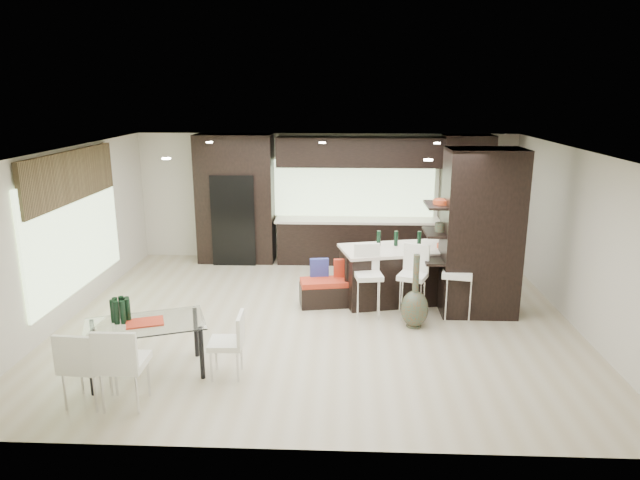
{
  "coord_description": "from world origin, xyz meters",
  "views": [
    {
      "loc": [
        0.41,
        -8.59,
        3.56
      ],
      "look_at": [
        0.0,
        0.6,
        1.15
      ],
      "focal_mm": 32.0,
      "sensor_mm": 36.0,
      "label": 1
    }
  ],
  "objects_px": {
    "stool_mid": "(412,289)",
    "kitchen_island": "(407,274)",
    "dining_table": "(147,349)",
    "chair_near": "(124,368)",
    "floor_vase": "(415,291)",
    "stool_right": "(456,287)",
    "chair_far": "(86,369)",
    "stool_left": "(368,288)",
    "chair_end": "(226,348)",
    "bench": "(335,292)"
  },
  "relations": [
    {
      "from": "stool_mid",
      "to": "kitchen_island",
      "type": "bearing_deg",
      "value": 111.79
    },
    {
      "from": "stool_mid",
      "to": "stool_right",
      "type": "relative_size",
      "value": 0.91
    },
    {
      "from": "kitchen_island",
      "to": "chair_far",
      "type": "distance_m",
      "value": 5.46
    },
    {
      "from": "kitchen_island",
      "to": "dining_table",
      "type": "xyz_separation_m",
      "value": [
        -3.61,
        -2.9,
        -0.12
      ]
    },
    {
      "from": "stool_left",
      "to": "chair_end",
      "type": "bearing_deg",
      "value": -140.24
    },
    {
      "from": "bench",
      "to": "floor_vase",
      "type": "relative_size",
      "value": 1.01
    },
    {
      "from": "kitchen_island",
      "to": "floor_vase",
      "type": "height_order",
      "value": "floor_vase"
    },
    {
      "from": "floor_vase",
      "to": "stool_right",
      "type": "bearing_deg",
      "value": 28.41
    },
    {
      "from": "floor_vase",
      "to": "chair_near",
      "type": "xyz_separation_m",
      "value": [
        -3.62,
        -2.45,
        -0.12
      ]
    },
    {
      "from": "stool_left",
      "to": "kitchen_island",
      "type": "bearing_deg",
      "value": 40.42
    },
    {
      "from": "dining_table",
      "to": "chair_end",
      "type": "distance_m",
      "value": 1.03
    },
    {
      "from": "stool_right",
      "to": "dining_table",
      "type": "relative_size",
      "value": 0.71
    },
    {
      "from": "stool_left",
      "to": "stool_mid",
      "type": "bearing_deg",
      "value": -8.42
    },
    {
      "from": "floor_vase",
      "to": "bench",
      "type": "bearing_deg",
      "value": 144.51
    },
    {
      "from": "kitchen_island",
      "to": "chair_end",
      "type": "xyz_separation_m",
      "value": [
        -2.59,
        -2.9,
        -0.08
      ]
    },
    {
      "from": "chair_end",
      "to": "stool_mid",
      "type": "bearing_deg",
      "value": -53.03
    },
    {
      "from": "stool_right",
      "to": "floor_vase",
      "type": "xyz_separation_m",
      "value": [
        -0.7,
        -0.38,
        0.06
      ]
    },
    {
      "from": "kitchen_island",
      "to": "dining_table",
      "type": "distance_m",
      "value": 4.64
    },
    {
      "from": "kitchen_island",
      "to": "stool_mid",
      "type": "xyz_separation_m",
      "value": [
        0.0,
        -0.8,
        -0.0
      ]
    },
    {
      "from": "stool_mid",
      "to": "floor_vase",
      "type": "relative_size",
      "value": 0.81
    },
    {
      "from": "kitchen_island",
      "to": "stool_left",
      "type": "distance_m",
      "value": 1.06
    },
    {
      "from": "stool_mid",
      "to": "chair_far",
      "type": "relative_size",
      "value": 1.09
    },
    {
      "from": "chair_far",
      "to": "kitchen_island",
      "type": "bearing_deg",
      "value": 46.21
    },
    {
      "from": "stool_mid",
      "to": "chair_near",
      "type": "distance_m",
      "value": 4.6
    },
    {
      "from": "chair_end",
      "to": "floor_vase",
      "type": "bearing_deg",
      "value": -58.78
    },
    {
      "from": "chair_near",
      "to": "chair_end",
      "type": "relative_size",
      "value": 1.19
    },
    {
      "from": "stool_left",
      "to": "bench",
      "type": "relative_size",
      "value": 0.8
    },
    {
      "from": "stool_mid",
      "to": "dining_table",
      "type": "height_order",
      "value": "stool_mid"
    },
    {
      "from": "dining_table",
      "to": "kitchen_island",
      "type": "bearing_deg",
      "value": 18.15
    },
    {
      "from": "stool_left",
      "to": "chair_far",
      "type": "bearing_deg",
      "value": -148.31
    },
    {
      "from": "stool_right",
      "to": "floor_vase",
      "type": "height_order",
      "value": "floor_vase"
    },
    {
      "from": "stool_mid",
      "to": "chair_far",
      "type": "bearing_deg",
      "value": -123.41
    },
    {
      "from": "dining_table",
      "to": "chair_far",
      "type": "height_order",
      "value": "chair_far"
    },
    {
      "from": "stool_mid",
      "to": "floor_vase",
      "type": "xyz_separation_m",
      "value": [
        0.0,
        -0.4,
        0.11
      ]
    },
    {
      "from": "dining_table",
      "to": "chair_near",
      "type": "relative_size",
      "value": 1.57
    },
    {
      "from": "stool_right",
      "to": "kitchen_island",
      "type": "bearing_deg",
      "value": 142.56
    },
    {
      "from": "chair_far",
      "to": "chair_end",
      "type": "relative_size",
      "value": 1.11
    },
    {
      "from": "kitchen_island",
      "to": "stool_mid",
      "type": "distance_m",
      "value": 0.8
    },
    {
      "from": "kitchen_island",
      "to": "chair_near",
      "type": "height_order",
      "value": "kitchen_island"
    },
    {
      "from": "stool_left",
      "to": "stool_mid",
      "type": "height_order",
      "value": "stool_mid"
    },
    {
      "from": "dining_table",
      "to": "stool_left",
      "type": "bearing_deg",
      "value": 15.2
    },
    {
      "from": "stool_left",
      "to": "chair_far",
      "type": "xyz_separation_m",
      "value": [
        -3.37,
        -2.83,
        -0.04
      ]
    },
    {
      "from": "dining_table",
      "to": "bench",
      "type": "bearing_deg",
      "value": 27.06
    },
    {
      "from": "stool_mid",
      "to": "dining_table",
      "type": "bearing_deg",
      "value": -128.03
    },
    {
      "from": "bench",
      "to": "dining_table",
      "type": "bearing_deg",
      "value": -142.29
    },
    {
      "from": "chair_near",
      "to": "chair_far",
      "type": "distance_m",
      "value": 0.46
    },
    {
      "from": "kitchen_island",
      "to": "chair_end",
      "type": "height_order",
      "value": "kitchen_island"
    },
    {
      "from": "kitchen_island",
      "to": "floor_vase",
      "type": "bearing_deg",
      "value": -103.93
    },
    {
      "from": "kitchen_island",
      "to": "stool_right",
      "type": "xyz_separation_m",
      "value": [
        0.7,
        -0.82,
        0.05
      ]
    },
    {
      "from": "chair_near",
      "to": "chair_far",
      "type": "relative_size",
      "value": 1.07
    }
  ]
}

